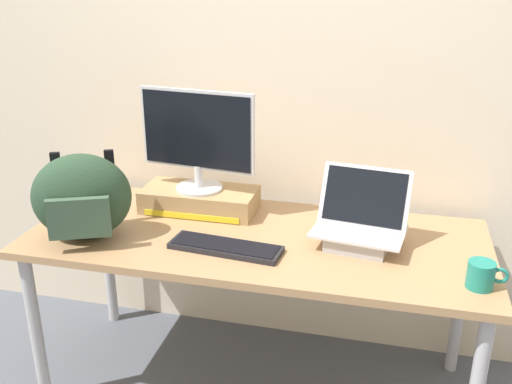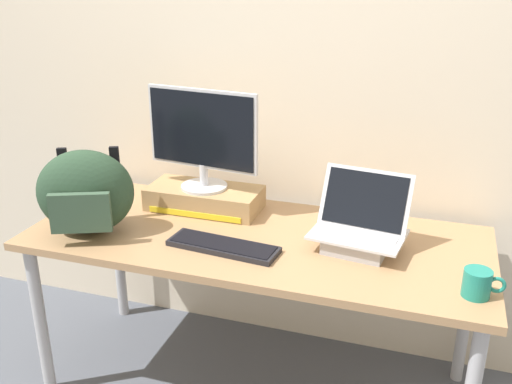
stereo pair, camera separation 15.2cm
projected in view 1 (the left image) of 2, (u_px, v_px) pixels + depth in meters
name	position (u px, v px, depth m)	size (l,w,h in m)	color
ground_plane	(256.00, 383.00, 2.50)	(20.00, 20.00, 0.00)	#515660
back_wall	(282.00, 64.00, 2.45)	(7.00, 0.10, 2.60)	beige
desk	(256.00, 251.00, 2.27)	(1.77, 0.73, 0.71)	#A87F56
toner_box_yellow	(200.00, 200.00, 2.46)	(0.48, 0.23, 0.10)	#A88456
desktop_monitor	(197.00, 138.00, 2.36)	(0.50, 0.20, 0.42)	silver
open_laptop	(359.00, 230.00, 2.14)	(0.36, 0.28, 0.28)	#ADADB2
external_keyboard	(226.00, 247.00, 2.12)	(0.43, 0.17, 0.02)	black
messenger_backpack	(82.00, 197.00, 2.16)	(0.42, 0.34, 0.34)	#28422D
coffee_mug	(482.00, 275.00, 1.86)	(0.13, 0.09, 0.09)	#1E7F70
cell_phone	(102.00, 211.00, 2.45)	(0.13, 0.15, 0.01)	red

